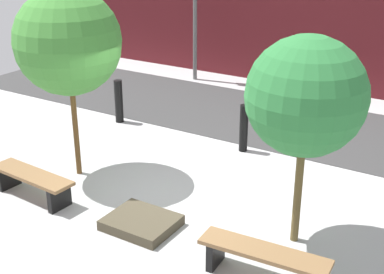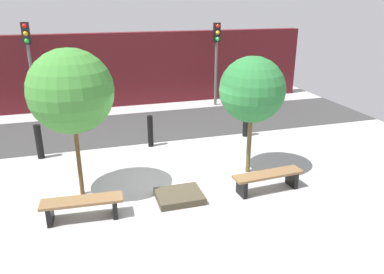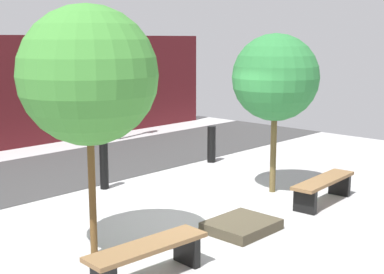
{
  "view_description": "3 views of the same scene",
  "coord_description": "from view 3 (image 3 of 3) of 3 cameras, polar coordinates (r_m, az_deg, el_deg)",
  "views": [
    {
      "loc": [
        4.49,
        -6.71,
        4.49
      ],
      "look_at": [
        0.49,
        -0.26,
        1.39
      ],
      "focal_mm": 50.0,
      "sensor_mm": 36.0,
      "label": 1
    },
    {
      "loc": [
        -1.94,
        -8.46,
        4.42
      ],
      "look_at": [
        0.52,
        -0.29,
        1.26
      ],
      "focal_mm": 35.0,
      "sensor_mm": 36.0,
      "label": 2
    },
    {
      "loc": [
        -6.4,
        -5.95,
        3.0
      ],
      "look_at": [
        -0.39,
        -0.26,
        1.48
      ],
      "focal_mm": 50.0,
      "sensor_mm": 36.0,
      "label": 3
    }
  ],
  "objects": [
    {
      "name": "traffic_light_mid_west",
      "position": [
        16.11,
        -7.94,
        8.28
      ],
      "size": [
        0.28,
        0.27,
        3.5
      ],
      "color": "#575757",
      "rests_on": "ground"
    },
    {
      "name": "tree_behind_left_bench",
      "position": [
        7.28,
        -11.02,
        6.44
      ],
      "size": [
        1.88,
        1.88,
        3.46
      ],
      "color": "brown",
      "rests_on": "ground"
    },
    {
      "name": "bench_left",
      "position": [
        6.91,
        -4.76,
        -12.33
      ],
      "size": [
        1.72,
        0.55,
        0.46
      ],
      "rotation": [
        0.0,
        0.0,
        -0.06
      ],
      "color": "black",
      "rests_on": "ground"
    },
    {
      "name": "road_strip",
      "position": [
        12.67,
        -14.84,
        -3.6
      ],
      "size": [
        18.0,
        3.53,
        0.01
      ],
      "primitive_type": "cube",
      "color": "#363636",
      "rests_on": "ground"
    },
    {
      "name": "planter_bed",
      "position": [
        8.62,
        5.31,
        -9.41
      ],
      "size": [
        1.06,
        0.88,
        0.17
      ],
      "primitive_type": "cube",
      "color": "#423B2C",
      "rests_on": "ground"
    },
    {
      "name": "bollard_left",
      "position": [
        10.93,
        -9.37,
        -2.92
      ],
      "size": [
        0.18,
        0.18,
        1.01
      ],
      "primitive_type": "cylinder",
      "color": "black",
      "rests_on": "ground"
    },
    {
      "name": "bench_right",
      "position": [
        10.17,
        13.85,
        -5.07
      ],
      "size": [
        1.79,
        0.53,
        0.47
      ],
      "rotation": [
        0.0,
        0.0,
        0.06
      ],
      "color": "black",
      "rests_on": "ground"
    },
    {
      "name": "tree_behind_right_bench",
      "position": [
        10.44,
        8.88,
        6.26
      ],
      "size": [
        1.68,
        1.68,
        3.11
      ],
      "color": "brown",
      "rests_on": "ground"
    },
    {
      "name": "bollard_center",
      "position": [
        13.14,
        2.09,
        -0.77
      ],
      "size": [
        0.21,
        0.21,
        0.9
      ],
      "primitive_type": "cylinder",
      "color": "black",
      "rests_on": "ground"
    },
    {
      "name": "ground_plane",
      "position": [
        9.24,
        0.47,
        -8.52
      ],
      "size": [
        18.0,
        18.0,
        0.0
      ],
      "primitive_type": "plane",
      "color": "#A4A4A4"
    }
  ]
}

